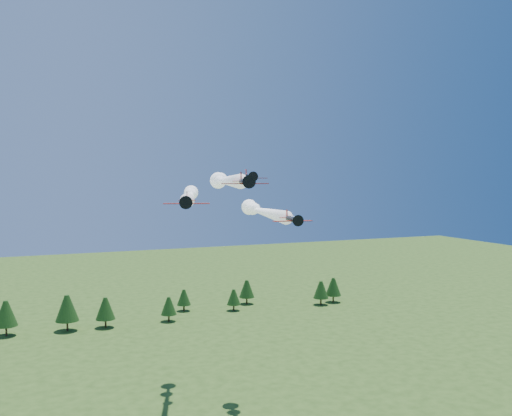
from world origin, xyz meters
name	(u,v)px	position (x,y,z in m)	size (l,w,h in m)	color
plane_lead	(225,181)	(2.22, 17.19, 49.99)	(13.50, 42.67, 3.70)	black
plane_left	(190,195)	(-0.71, 32.28, 46.56)	(21.40, 55.95, 3.70)	black
plane_right	(262,211)	(12.21, 21.32, 43.26)	(11.82, 41.33, 3.70)	black
plane_slot	(249,177)	(2.80, 5.25, 50.80)	(6.58, 7.21, 2.30)	black
treeline	(128,304)	(-1.78, 106.63, 6.50)	(155.66, 21.15, 11.87)	#382314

